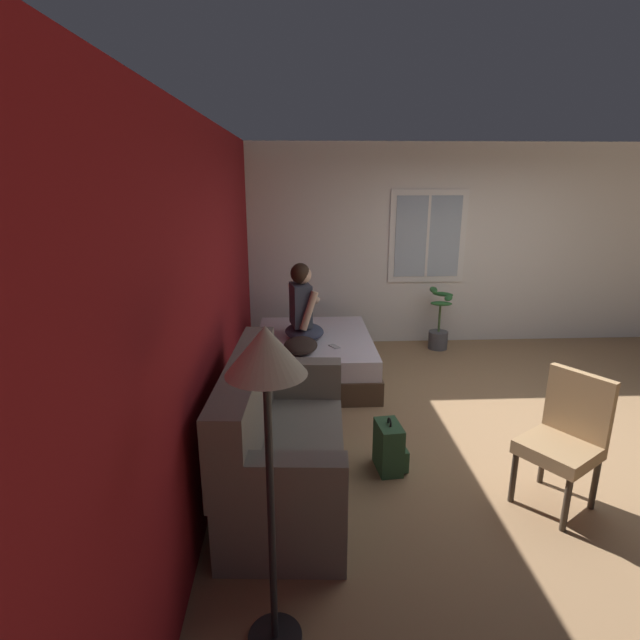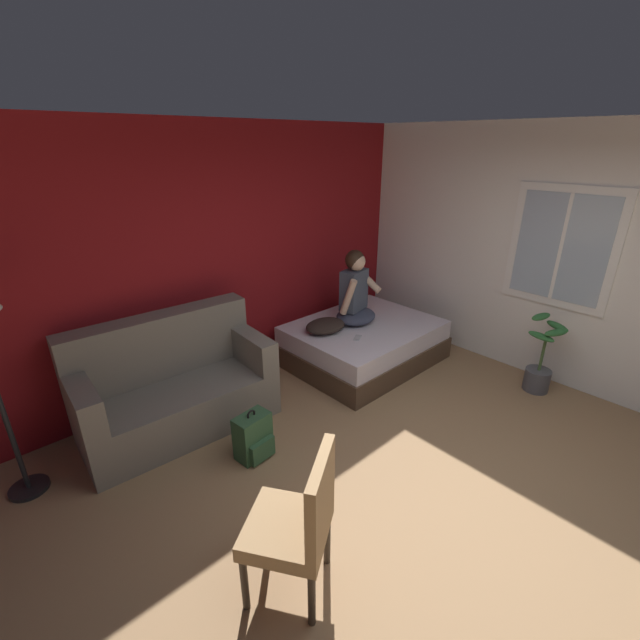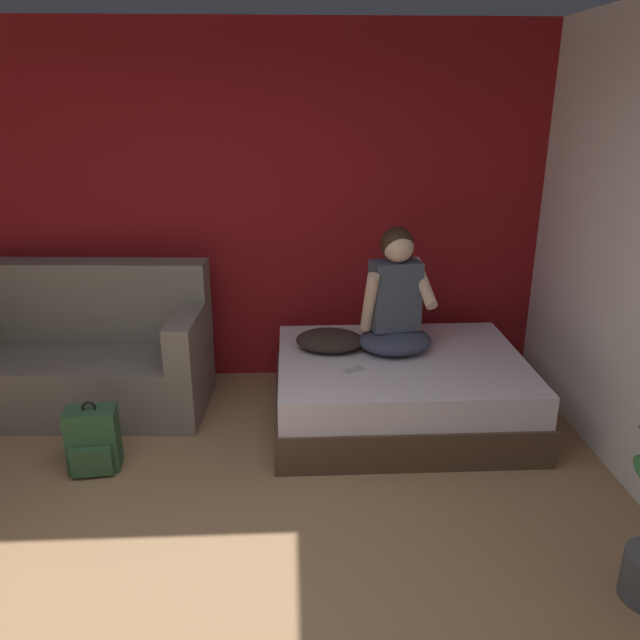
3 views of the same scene
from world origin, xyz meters
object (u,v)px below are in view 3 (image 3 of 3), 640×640
(couch, at_px, (90,355))
(cell_phone, at_px, (354,370))
(bed, at_px, (400,389))
(person_seated, at_px, (395,302))
(throw_pillow, at_px, (330,340))
(backpack, at_px, (93,441))

(couch, bearing_deg, cell_phone, -16.65)
(bed, bearing_deg, couch, 170.92)
(bed, height_order, cell_phone, cell_phone)
(person_seated, relative_size, throw_pillow, 1.82)
(throw_pillow, bearing_deg, cell_phone, -69.98)
(cell_phone, bearing_deg, throw_pillow, 170.18)
(couch, height_order, throw_pillow, couch)
(couch, bearing_deg, throw_pillow, -6.23)
(throw_pillow, bearing_deg, bed, -18.93)
(backpack, bearing_deg, throw_pillow, 24.89)
(backpack, xyz_separation_m, cell_phone, (1.63, 0.32, 0.29))
(couch, height_order, cell_phone, couch)
(cell_phone, bearing_deg, couch, -136.48)
(person_seated, height_order, throw_pillow, person_seated)
(person_seated, bearing_deg, cell_phone, -132.72)
(person_seated, distance_m, backpack, 2.15)
(couch, distance_m, backpack, 0.94)
(couch, bearing_deg, bed, -9.08)
(couch, relative_size, throw_pillow, 3.64)
(bed, xyz_separation_m, backpack, (-1.97, -0.53, -0.04))
(throw_pillow, bearing_deg, backpack, -155.11)
(person_seated, bearing_deg, couch, 174.21)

